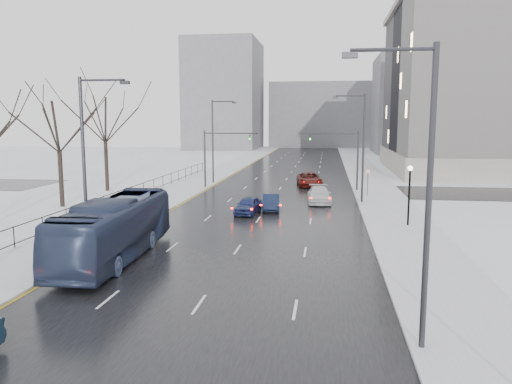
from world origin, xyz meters
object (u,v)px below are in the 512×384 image
at_px(sedan_right_cross, 309,179).
at_px(tree_park_d, 63,208).
at_px(tree_park_e, 108,192).
at_px(sedan_right_far, 319,195).
at_px(lamppost_r_mid, 409,187).
at_px(mast_signal_left, 214,152).
at_px(no_uturn_sign, 368,174).
at_px(mast_signal_right, 348,153).
at_px(streetlight_r_near, 422,184).
at_px(streetlight_l_far, 215,137).
at_px(streetlight_l_near, 87,156).
at_px(streetlight_r_mid, 361,143).
at_px(sedan_right_near, 271,202).
at_px(bus, 115,229).
at_px(sedan_center_near, 248,205).

bearing_deg(sedan_right_cross, tree_park_d, -147.84).
distance_m(tree_park_e, sedan_right_cross, 22.58).
bearing_deg(sedan_right_far, lamppost_r_mid, -59.49).
bearing_deg(tree_park_d, lamppost_r_mid, -7.91).
distance_m(lamppost_r_mid, mast_signal_left, 25.71).
bearing_deg(no_uturn_sign, mast_signal_right, 115.11).
bearing_deg(tree_park_d, streetlight_r_near, -42.75).
bearing_deg(tree_park_e, lamppost_r_mid, -25.62).
bearing_deg(streetlight_l_far, mast_signal_right, -14.48).
bearing_deg(streetlight_r_near, streetlight_l_far, 111.25).
bearing_deg(no_uturn_sign, streetlight_l_near, -125.89).
height_order(no_uturn_sign, sedan_right_far, no_uturn_sign).
bearing_deg(streetlight_r_mid, sedan_right_near, -148.23).
relative_size(streetlight_r_near, bus, 0.83).
bearing_deg(tree_park_d, sedan_right_near, 3.91).
height_order(no_uturn_sign, sedan_center_near, no_uturn_sign).
height_order(mast_signal_right, sedan_right_far, mast_signal_right).
bearing_deg(sedan_center_near, sedan_right_near, 54.95).
height_order(lamppost_r_mid, sedan_right_near, lamppost_r_mid).
xyz_separation_m(sedan_right_near, sedan_right_far, (4.00, 4.42, 0.07)).
bearing_deg(mast_signal_right, sedan_right_far, -108.74).
bearing_deg(streetlight_r_mid, streetlight_l_far, 143.70).
xyz_separation_m(mast_signal_right, sedan_right_cross, (-4.17, 3.27, -3.27)).
bearing_deg(tree_park_e, sedan_center_near, -32.05).
xyz_separation_m(streetlight_r_near, lamppost_r_mid, (2.83, 20.00, -2.67)).
height_order(mast_signal_left, sedan_right_near, mast_signal_left).
height_order(tree_park_d, sedan_center_near, tree_park_d).
bearing_deg(tree_park_e, streetlight_l_far, 38.57).
relative_size(mast_signal_left, sedan_right_near, 1.60).
height_order(streetlight_r_near, no_uturn_sign, streetlight_r_near).
height_order(mast_signal_right, sedan_right_near, mast_signal_right).
bearing_deg(streetlight_l_near, sedan_center_near, 62.29).
height_order(tree_park_e, sedan_right_cross, tree_park_e).
xyz_separation_m(mast_signal_left, sedan_center_near, (6.16, -14.66, -3.37)).
bearing_deg(streetlight_l_near, sedan_right_cross, 70.09).
distance_m(no_uturn_sign, bus, 29.30).
bearing_deg(sedan_right_near, mast_signal_right, 56.07).
bearing_deg(streetlight_r_mid, streetlight_l_near, -129.24).
bearing_deg(mast_signal_right, streetlight_l_far, 165.52).
bearing_deg(lamppost_r_mid, streetlight_r_near, -98.06).
relative_size(streetlight_r_mid, mast_signal_right, 1.54).
relative_size(streetlight_r_mid, no_uturn_sign, 3.70).
height_order(streetlight_r_near, sedan_center_near, streetlight_r_near).
relative_size(streetlight_l_far, sedan_right_far, 1.95).
bearing_deg(streetlight_l_near, sedan_right_near, 60.39).
height_order(tree_park_d, tree_park_e, tree_park_e).
xyz_separation_m(tree_park_e, lamppost_r_mid, (29.20, -14.00, 2.94)).
xyz_separation_m(streetlight_r_near, streetlight_r_mid, (0.00, 30.00, 0.00)).
bearing_deg(sedan_right_far, streetlight_r_near, -86.36).
bearing_deg(sedan_center_near, no_uturn_sign, 51.72).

